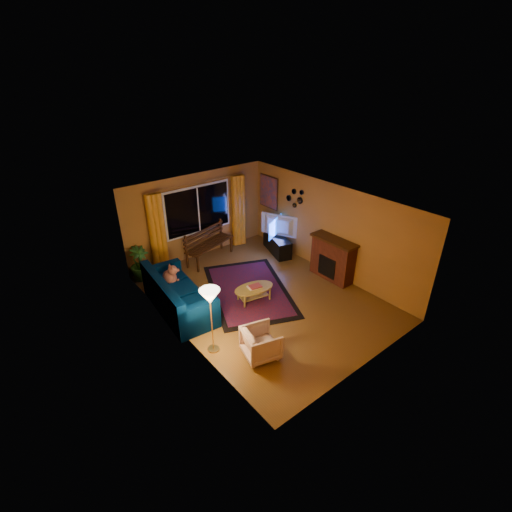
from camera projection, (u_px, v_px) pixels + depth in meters
floor at (263, 298)px, 9.26m from camera, size 4.50×6.00×0.02m
ceiling at (265, 202)px, 8.08m from camera, size 4.50×6.00×0.02m
wall_back at (198, 216)px, 10.74m from camera, size 4.50×0.02×2.50m
wall_left at (177, 286)px, 7.42m from camera, size 0.02×6.00×2.50m
wall_right at (329, 229)px, 9.92m from camera, size 0.02×6.00×2.50m
window at (198, 210)px, 10.61m from camera, size 2.00×0.02×1.30m
curtain_rod at (197, 183)px, 10.20m from camera, size 3.20×0.03×0.03m
curtain_left at (157, 233)px, 9.97m from camera, size 0.36×0.36×2.24m
curtain_right at (238, 211)px, 11.46m from camera, size 0.36×0.36×2.24m
bench at (210, 252)px, 10.90m from camera, size 1.74×0.95×0.50m
potted_plant at (140, 264)px, 9.83m from camera, size 0.69×0.69×0.94m
sofa at (179, 293)px, 8.62m from camera, size 1.16×2.35×0.92m
dog at (169, 275)px, 8.89m from camera, size 0.45×0.51×0.47m
armchair at (261, 342)px, 7.30m from camera, size 0.78×0.81×0.69m
floor_lamp at (212, 321)px, 7.26m from camera, size 0.32×0.32×1.45m
rug at (249, 290)px, 9.53m from camera, size 2.91×3.49×0.02m
coffee_table at (254, 294)px, 9.08m from camera, size 1.17×1.17×0.36m
tv_console at (277, 244)px, 11.33m from camera, size 0.80×1.34×0.53m
television at (278, 226)px, 11.05m from camera, size 0.64×1.10×0.66m
fireplace at (332, 260)px, 9.85m from camera, size 0.40×1.20×1.10m
mirror_cluster at (295, 197)px, 10.53m from camera, size 0.06×0.60×0.56m
painting at (269, 192)px, 11.39m from camera, size 0.04×0.76×0.96m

